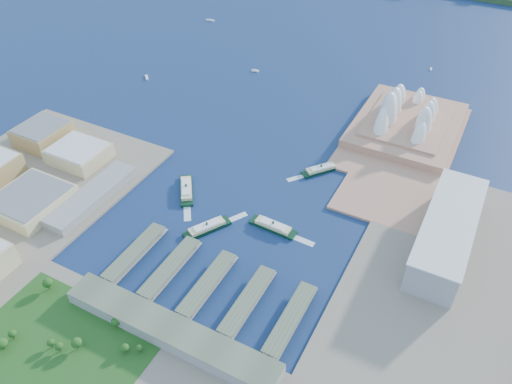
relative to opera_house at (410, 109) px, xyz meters
The scene contains 17 objects.
ground 300.75m from the opera_house, 110.56° to the right, with size 3000.00×3000.00×0.00m, color #0D233F.
east_land 357.85m from the opera_house, 67.75° to the right, with size 240.00×500.00×3.00m, color gray.
peninsula 36.56m from the opera_house, 82.87° to the right, with size 135.00×220.00×3.00m, color tan.
opera_house is the anchor object (origin of this frame).
toaster_building 219.62m from the opera_house, 65.77° to the right, with size 45.00×155.00×35.00m, color gray.
west_buildings 498.76m from the opera_house, 135.41° to the right, with size 200.00×280.00×27.00m, color #A68853, non-canonical shape.
ferry_wharves 367.50m from the opera_house, 104.38° to the right, with size 184.00×90.00×9.30m, color #515C46, non-canonical shape.
terminal_building 425.27m from the opera_house, 102.24° to the right, with size 200.00×28.00×12.00m, color gray.
park 498.56m from the opera_house, 109.34° to the right, with size 150.00×110.00×16.00m, color #194714, non-canonical shape.
ferry_a 311.48m from the opera_house, 127.15° to the right, with size 13.77×54.11×10.23m, color black, non-canonical shape.
ferry_b 156.89m from the opera_house, 115.39° to the right, with size 12.36×48.56×9.18m, color black, non-canonical shape.
ferry_c 319.73m from the opera_house, 114.71° to the right, with size 13.21×51.90×9.81m, color black, non-canonical shape.
ferry_d 267.18m from the opera_house, 105.95° to the right, with size 13.10×51.46×9.73m, color black, non-canonical shape.
boat_a 404.34m from the opera_house, behind, with size 3.87×15.48×2.98m, color white, non-canonical shape.
boat_b 268.76m from the opera_house, 167.37° to the left, with size 3.96×11.32×3.06m, color white, non-canonical shape.
boat_d 489.61m from the opera_house, 154.48° to the left, with size 3.74×17.08×2.88m, color white, non-canonical shape.
boat_e 199.68m from the opera_house, 93.24° to the left, with size 3.11×9.76×2.40m, color white, non-canonical shape.
Camera 1 is at (193.10, -318.35, 363.74)m, focal length 35.00 mm.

